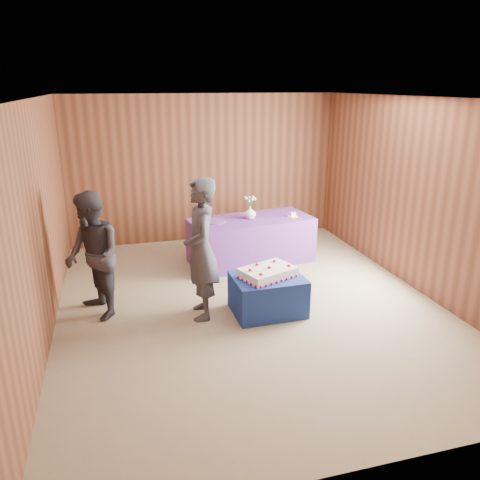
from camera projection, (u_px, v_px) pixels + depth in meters
name	position (u px, v px, depth m)	size (l,w,h in m)	color
ground	(249.00, 304.00, 6.38)	(6.00, 6.00, 0.00)	gray
room_shell	(250.00, 173.00, 5.81)	(5.04, 6.04, 2.72)	brown
cake_table	(268.00, 294.00, 6.09)	(0.90, 0.70, 0.50)	#1B2C97
serving_table	(251.00, 240.00, 7.81)	(2.00, 0.90, 0.75)	#6B3694
sheet_cake	(268.00, 272.00, 5.99)	(0.82, 0.69, 0.16)	white
vase	(250.00, 213.00, 7.67)	(0.20, 0.20, 0.20)	white
flower_spray	(250.00, 199.00, 7.59)	(0.20, 0.20, 0.16)	#245C25
platter	(214.00, 221.00, 7.51)	(0.38, 0.38, 0.02)	#61468C
plate	(293.00, 216.00, 7.80)	(0.18, 0.18, 0.01)	silver
cake_slice	(293.00, 214.00, 7.78)	(0.08, 0.07, 0.09)	white
knife	(299.00, 219.00, 7.69)	(0.26, 0.02, 0.00)	silver
guest_left	(201.00, 250.00, 5.80)	(0.66, 0.43, 1.81)	#393B44
guest_right	(93.00, 256.00, 5.83)	(0.79, 0.62, 1.63)	#34333D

